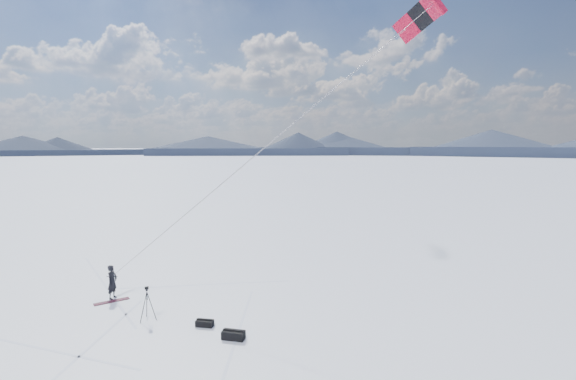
# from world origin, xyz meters

# --- Properties ---
(ground) EXTENTS (1800.00, 1800.00, 0.00)m
(ground) POSITION_xyz_m (0.00, 0.00, 0.00)
(ground) COLOR white
(horizon_hills) EXTENTS (704.00, 704.42, 9.35)m
(horizon_hills) POSITION_xyz_m (-0.00, -0.00, 3.94)
(horizon_hills) COLOR #192033
(horizon_hills) RESTS_ON ground
(snow_tracks) EXTENTS (13.93, 10.25, 0.01)m
(snow_tracks) POSITION_xyz_m (-1.44, -0.32, 0.00)
(snow_tracks) COLOR silver
(snow_tracks) RESTS_ON ground
(snowkiter) EXTENTS (0.49, 0.67, 1.70)m
(snowkiter) POSITION_xyz_m (-3.31, 1.56, 0.00)
(snowkiter) COLOR black
(snowkiter) RESTS_ON ground
(snowboard) EXTENTS (1.48, 1.24, 0.04)m
(snowboard) POSITION_xyz_m (-3.15, 1.10, 0.02)
(snowboard) COLOR maroon
(snowboard) RESTS_ON ground
(tripod) EXTENTS (0.64, 0.73, 1.51)m
(tripod) POSITION_xyz_m (-0.55, -0.89, 0.97)
(tripod) COLOR black
(tripod) RESTS_ON ground
(gear_bag_a) EXTENTS (0.95, 0.57, 0.40)m
(gear_bag_a) POSITION_xyz_m (3.56, -2.51, 0.18)
(gear_bag_a) COLOR black
(gear_bag_a) RESTS_ON ground
(gear_bag_b) EXTENTS (0.77, 0.44, 0.33)m
(gear_bag_b) POSITION_xyz_m (2.12, -1.41, 0.15)
(gear_bag_b) COLOR black
(gear_bag_b) RESTS_ON ground
(power_kite) EXTENTS (16.33, 5.17, 13.58)m
(power_kite) POSITION_xyz_m (11.81, 2.71, 13.81)
(power_kite) COLOR red
(power_kite) RESTS_ON ground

